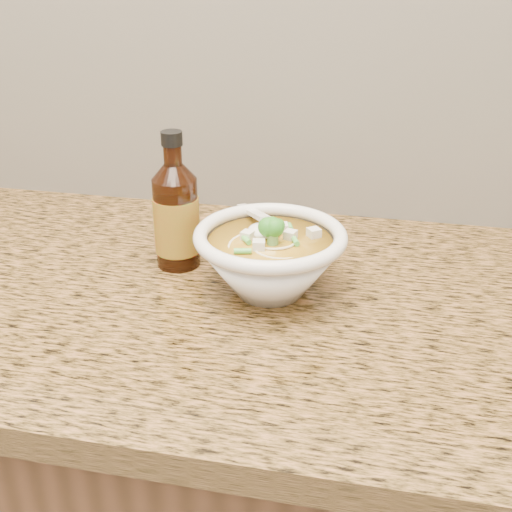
# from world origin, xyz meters

# --- Properties ---
(cabinet) EXTENTS (4.00, 0.65, 0.86)m
(cabinet) POSITION_xyz_m (0.00, 1.68, 0.43)
(cabinet) COLOR #372110
(cabinet) RESTS_ON ground
(counter_slab) EXTENTS (4.00, 0.68, 0.04)m
(counter_slab) POSITION_xyz_m (0.00, 1.68, 0.88)
(counter_slab) COLOR #925F35
(counter_slab) RESTS_ON cabinet
(soup_bowl) EXTENTS (0.21, 0.23, 0.12)m
(soup_bowl) POSITION_xyz_m (0.13, 1.67, 0.95)
(soup_bowl) COLOR white
(soup_bowl) RESTS_ON counter_slab
(hot_sauce_bottle) EXTENTS (0.07, 0.07, 0.21)m
(hot_sauce_bottle) POSITION_xyz_m (-0.02, 1.73, 0.98)
(hot_sauce_bottle) COLOR #321406
(hot_sauce_bottle) RESTS_ON counter_slab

